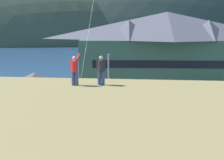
% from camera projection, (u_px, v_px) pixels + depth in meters
% --- Properties ---
extents(ground_plane, '(600.00, 600.00, 0.00)m').
position_uv_depth(ground_plane, '(107.00, 141.00, 23.74)').
color(ground_plane, '#66604C').
extents(parking_lot_pad, '(40.00, 20.00, 0.10)m').
position_uv_depth(parking_lot_pad, '(113.00, 121.00, 28.60)').
color(parking_lot_pad, slate).
rests_on(parking_lot_pad, ground).
extents(bay_water, '(360.00, 84.00, 0.03)m').
position_uv_depth(bay_water, '(129.00, 57.00, 82.21)').
color(bay_water, navy).
rests_on(bay_water, ground).
extents(far_hill_east_peak, '(120.97, 44.15, 91.99)m').
position_uv_depth(far_hill_east_peak, '(172.00, 43.00, 137.70)').
color(far_hill_east_peak, '#2D3D33').
rests_on(far_hill_east_peak, ground).
extents(harbor_lodge, '(28.87, 11.81, 11.76)m').
position_uv_depth(harbor_lodge, '(166.00, 47.00, 43.71)').
color(harbor_lodge, '#38604C').
rests_on(harbor_lodge, ground).
extents(storage_shed_near_lot, '(6.35, 5.98, 5.02)m').
position_uv_depth(storage_shed_near_lot, '(37.00, 94.00, 29.13)').
color(storage_shed_near_lot, beige).
rests_on(storage_shed_near_lot, ground).
extents(wharf_dock, '(3.20, 15.72, 0.70)m').
position_uv_depth(wharf_dock, '(113.00, 69.00, 59.07)').
color(wharf_dock, '#70604C').
rests_on(wharf_dock, ground).
extents(moored_boat_wharfside, '(2.67, 7.45, 2.16)m').
position_uv_depth(moored_boat_wharfside, '(94.00, 69.00, 55.82)').
color(moored_boat_wharfside, navy).
rests_on(moored_boat_wharfside, ground).
extents(moored_boat_outer_mooring, '(2.86, 8.43, 2.16)m').
position_uv_depth(moored_boat_outer_mooring, '(130.00, 64.00, 62.61)').
color(moored_boat_outer_mooring, '#A8A399').
rests_on(moored_boat_outer_mooring, ground).
extents(parked_car_mid_row_center, '(4.27, 2.20, 1.82)m').
position_uv_depth(parked_car_mid_row_center, '(60.00, 130.00, 23.37)').
color(parked_car_mid_row_center, red).
rests_on(parked_car_mid_row_center, parking_lot_pad).
extents(parked_car_front_row_silver, '(4.20, 2.06, 1.82)m').
position_uv_depth(parked_car_front_row_silver, '(167.00, 107.00, 29.71)').
color(parked_car_front_row_silver, red).
rests_on(parked_car_front_row_silver, parking_lot_pad).
extents(parked_car_mid_row_far, '(4.31, 2.27, 1.82)m').
position_uv_depth(parked_car_mid_row_far, '(157.00, 124.00, 24.73)').
color(parked_car_mid_row_far, '#B28923').
rests_on(parked_car_mid_row_far, parking_lot_pad).
extents(parked_car_front_row_end, '(4.25, 2.15, 1.82)m').
position_uv_depth(parked_car_front_row_end, '(92.00, 106.00, 30.19)').
color(parked_car_front_row_end, black).
rests_on(parked_car_front_row_end, parking_lot_pad).
extents(parking_light_pole, '(0.24, 0.78, 6.23)m').
position_uv_depth(parking_light_pole, '(109.00, 76.00, 33.35)').
color(parking_light_pole, '#ADADB2').
rests_on(parking_light_pole, parking_lot_pad).
extents(person_kite_flyer, '(0.57, 0.64, 1.86)m').
position_uv_depth(person_kite_flyer, '(75.00, 70.00, 16.00)').
color(person_kite_flyer, '#384770').
rests_on(person_kite_flyer, grassy_hill_foreground).
extents(person_companion, '(0.55, 0.40, 1.74)m').
position_uv_depth(person_companion, '(101.00, 69.00, 16.12)').
color(person_companion, '#384770').
rests_on(person_companion, grassy_hill_foreground).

